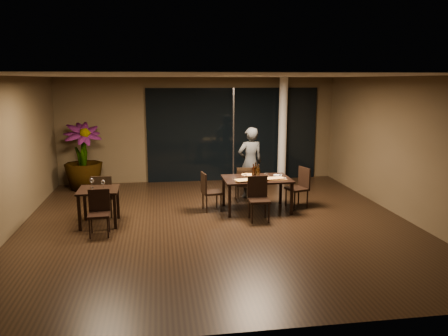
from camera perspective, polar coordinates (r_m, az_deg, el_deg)
ground at (r=9.13m, az=-0.84°, el=-7.23°), size 8.00×8.00×0.00m
wall_back at (r=12.75m, az=-3.31°, el=5.02°), size 8.00×0.10×3.00m
wall_front at (r=4.88m, az=5.51°, el=-5.55°), size 8.00×0.10×3.00m
wall_left at (r=9.16m, az=-26.87°, el=1.27°), size 0.10×8.00×3.00m
wall_right at (r=10.12m, az=22.51°, el=2.49°), size 0.10×8.00×3.00m
ceiling at (r=8.65m, az=-0.90°, el=12.09°), size 8.00×8.00×0.04m
window_panel at (r=12.81m, az=1.21°, el=4.39°), size 5.00×0.06×2.70m
column at (r=12.80m, az=7.66°, el=4.96°), size 0.24×0.24×3.00m
main_table at (r=9.87m, az=4.28°, el=-1.74°), size 1.50×1.00×0.75m
side_table at (r=9.25m, az=-16.04°, el=-3.41°), size 0.80×0.80×0.75m
chair_main_far at (r=10.58m, az=2.64°, el=-1.88°), size 0.41×0.41×0.87m
chair_main_near at (r=9.26m, az=4.50°, el=-3.65°), size 0.44×0.44×0.93m
chair_main_left at (r=9.86m, az=-2.05°, el=-2.83°), size 0.47×0.47×0.88m
chair_main_right at (r=10.30m, az=9.90°, el=-2.22°), size 0.54×0.54×0.93m
chair_side_far at (r=9.75m, az=-15.53°, el=-3.26°), size 0.45×0.45×0.93m
chair_side_near at (r=8.69m, az=-15.99°, el=-5.29°), size 0.42×0.42×0.87m
diner at (r=10.96m, az=3.44°, el=0.72°), size 0.67×0.51×1.77m
potted_plant at (r=12.30m, az=-17.93°, el=1.41°), size 1.28×1.28×1.80m
pizza_board_left at (r=9.55m, az=3.10°, el=-1.68°), size 0.59×0.37×0.01m
pizza_board_right at (r=9.74m, az=6.42°, el=-1.47°), size 0.60×0.32×0.01m
oblong_pizza_left at (r=9.54m, az=3.10°, el=-1.58°), size 0.56×0.33×0.02m
oblong_pizza_right at (r=9.74m, az=6.42°, el=-1.37°), size 0.49×0.28×0.02m
round_pizza at (r=10.14m, az=3.15°, el=-0.90°), size 0.30×0.30×0.01m
bottle_a at (r=9.87m, az=3.85°, el=-0.35°), size 0.07×0.07×0.32m
bottle_b at (r=9.85m, az=4.49°, el=-0.40°), size 0.07×0.07×0.31m
bottle_c at (r=9.93m, az=4.15°, el=-0.22°), size 0.07×0.07×0.34m
tumbler_left at (r=9.84m, az=2.76°, el=-1.07°), size 0.07×0.07×0.09m
tumbler_right at (r=9.98m, az=5.57°, el=-0.90°), size 0.08×0.08×0.10m
napkin_near at (r=9.85m, az=7.56°, el=-1.35°), size 0.19×0.12×0.01m
napkin_far at (r=10.17m, az=7.04°, el=-0.93°), size 0.20×0.16×0.01m
wine_glass_a at (r=9.31m, az=-16.89°, el=-1.93°), size 0.09×0.09×0.20m
wine_glass_b at (r=9.14m, az=-15.51°, el=-2.13°), size 0.08×0.08×0.19m
side_napkin at (r=8.97m, az=-15.78°, el=-2.96°), size 0.19×0.13×0.01m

